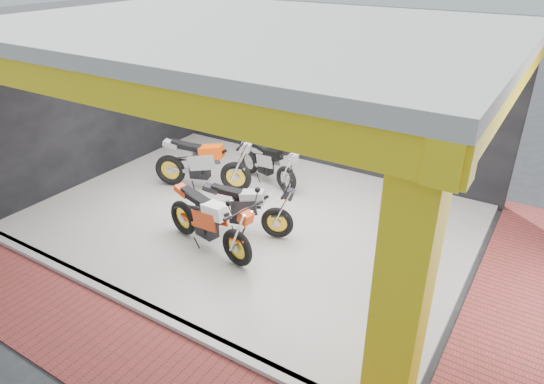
# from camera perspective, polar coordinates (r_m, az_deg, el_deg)

# --- Properties ---
(ground) EXTENTS (80.00, 80.00, 0.00)m
(ground) POSITION_cam_1_polar(r_m,az_deg,el_deg) (8.20, -10.46, -9.30)
(ground) COLOR #2D2D30
(ground) RESTS_ON ground
(showroom_floor) EXTENTS (8.00, 6.00, 0.10)m
(showroom_floor) POSITION_cam_1_polar(r_m,az_deg,el_deg) (9.46, -2.46, -3.10)
(showroom_floor) COLOR silver
(showroom_floor) RESTS_ON ground
(showroom_ceiling) EXTENTS (8.40, 6.40, 0.20)m
(showroom_ceiling) POSITION_cam_1_polar(r_m,az_deg,el_deg) (8.28, -2.96, 18.69)
(showroom_ceiling) COLOR beige
(showroom_ceiling) RESTS_ON corner_column
(back_wall) EXTENTS (8.20, 0.20, 3.50)m
(back_wall) POSITION_cam_1_polar(r_m,az_deg,el_deg) (11.30, 6.44, 11.19)
(back_wall) COLOR black
(back_wall) RESTS_ON ground
(left_wall) EXTENTS (0.20, 6.20, 3.50)m
(left_wall) POSITION_cam_1_polar(r_m,az_deg,el_deg) (11.48, -20.07, 9.99)
(left_wall) COLOR black
(left_wall) RESTS_ON ground
(corner_column) EXTENTS (0.50, 0.50, 3.50)m
(corner_column) POSITION_cam_1_polar(r_m,az_deg,el_deg) (5.08, 15.21, -10.81)
(corner_column) COLOR yellow
(corner_column) RESTS_ON ground
(header_beam_front) EXTENTS (8.40, 0.30, 0.40)m
(header_beam_front) POSITION_cam_1_polar(r_m,az_deg,el_deg) (6.17, -19.32, 11.55)
(header_beam_front) COLOR yellow
(header_beam_front) RESTS_ON corner_column
(header_beam_right) EXTENTS (0.30, 6.40, 0.40)m
(header_beam_right) POSITION_cam_1_polar(r_m,az_deg,el_deg) (6.92, 26.15, 11.88)
(header_beam_right) COLOR yellow
(header_beam_right) RESTS_ON corner_column
(floor_kerb) EXTENTS (8.00, 0.20, 0.10)m
(floor_kerb) POSITION_cam_1_polar(r_m,az_deg,el_deg) (7.62, -15.68, -12.66)
(floor_kerb) COLOR silver
(floor_kerb) RESTS_ON ground
(paver_front) EXTENTS (9.00, 1.40, 0.03)m
(paver_front) POSITION_cam_1_polar(r_m,az_deg,el_deg) (7.30, -20.21, -15.91)
(paver_front) COLOR #9A3232
(paver_front) RESTS_ON ground
(paver_right) EXTENTS (1.40, 7.00, 0.03)m
(paver_right) POSITION_cam_1_polar(r_m,az_deg,el_deg) (8.24, 27.01, -11.90)
(paver_right) COLOR #9A3232
(paver_right) RESTS_ON ground
(moto_hero) EXTENTS (2.28, 1.21, 1.33)m
(moto_hero) POSITION_cam_1_polar(r_m,az_deg,el_deg) (7.71, -4.19, -4.59)
(moto_hero) COLOR red
(moto_hero) RESTS_ON showroom_floor
(moto_row_a) EXTENTS (2.12, 1.30, 1.21)m
(moto_row_a) POSITION_cam_1_polar(r_m,az_deg,el_deg) (8.44, 0.62, -1.94)
(moto_row_a) COLOR black
(moto_row_a) RESTS_ON showroom_floor
(moto_row_b) EXTENTS (2.02, 1.20, 1.16)m
(moto_row_b) POSITION_cam_1_polar(r_m,az_deg,el_deg) (10.10, 1.71, 2.96)
(moto_row_b) COLOR #ACAEB4
(moto_row_b) RESTS_ON showroom_floor
(moto_row_c) EXTENTS (2.44, 1.52, 1.40)m
(moto_row_c) POSITION_cam_1_polar(r_m,az_deg,el_deg) (10.04, -4.34, 3.49)
(moto_row_c) COLOR #95989C
(moto_row_c) RESTS_ON showroom_floor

